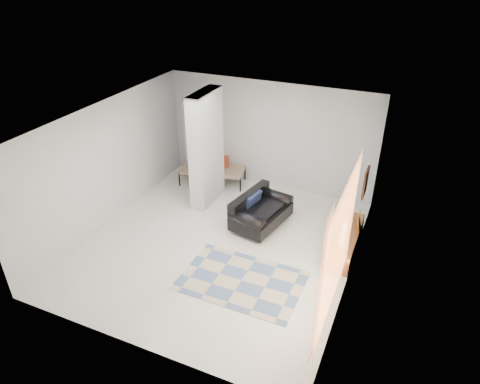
% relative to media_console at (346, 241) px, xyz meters
% --- Properties ---
extents(floor, '(6.00, 6.00, 0.00)m').
position_rel_media_console_xyz_m(floor, '(-2.52, -0.90, -0.20)').
color(floor, beige).
rests_on(floor, ground).
extents(ceiling, '(6.00, 6.00, 0.00)m').
position_rel_media_console_xyz_m(ceiling, '(-2.52, -0.90, 2.60)').
color(ceiling, white).
rests_on(ceiling, wall_back).
extents(wall_back, '(6.00, 0.00, 6.00)m').
position_rel_media_console_xyz_m(wall_back, '(-2.52, 2.10, 1.20)').
color(wall_back, silver).
rests_on(wall_back, ground).
extents(wall_front, '(6.00, 0.00, 6.00)m').
position_rel_media_console_xyz_m(wall_front, '(-2.52, -3.90, 1.20)').
color(wall_front, silver).
rests_on(wall_front, ground).
extents(wall_left, '(0.00, 6.00, 6.00)m').
position_rel_media_console_xyz_m(wall_left, '(-5.27, -0.90, 1.20)').
color(wall_left, silver).
rests_on(wall_left, ground).
extents(wall_right, '(0.00, 6.00, 6.00)m').
position_rel_media_console_xyz_m(wall_right, '(0.23, -0.90, 1.20)').
color(wall_right, silver).
rests_on(wall_right, ground).
extents(partition_column, '(0.35, 1.20, 2.80)m').
position_rel_media_console_xyz_m(partition_column, '(-3.62, 0.70, 1.20)').
color(partition_column, silver).
rests_on(partition_column, floor).
extents(hallway_door, '(0.85, 0.06, 2.04)m').
position_rel_media_console_xyz_m(hallway_door, '(-4.62, 2.06, 0.82)').
color(hallway_door, silver).
rests_on(hallway_door, floor).
extents(curtain, '(0.00, 2.55, 2.55)m').
position_rel_media_console_xyz_m(curtain, '(0.15, -2.05, 1.25)').
color(curtain, orange).
rests_on(curtain, wall_right).
extents(wall_art, '(0.04, 0.45, 0.55)m').
position_rel_media_console_xyz_m(wall_art, '(0.20, -0.00, 1.45)').
color(wall_art, '#34190E').
rests_on(wall_art, wall_right).
extents(media_console, '(0.45, 1.81, 0.80)m').
position_rel_media_console_xyz_m(media_console, '(0.00, 0.00, 0.00)').
color(media_console, brown).
rests_on(media_console, floor).
extents(loveseat, '(1.14, 1.63, 0.76)m').
position_rel_media_console_xyz_m(loveseat, '(-2.02, 0.15, 0.15)').
color(loveseat, silver).
rests_on(loveseat, floor).
extents(daybed, '(1.81, 1.07, 0.77)m').
position_rel_media_console_xyz_m(daybed, '(-3.95, 1.57, 0.21)').
color(daybed, black).
rests_on(daybed, floor).
extents(area_rug, '(2.33, 1.56, 0.01)m').
position_rel_media_console_xyz_m(area_rug, '(-1.62, -1.80, -0.20)').
color(area_rug, '#C5B696').
rests_on(area_rug, floor).
extents(cylinder_lamp, '(0.10, 0.10, 0.54)m').
position_rel_media_console_xyz_m(cylinder_lamp, '(-0.02, -0.47, 0.47)').
color(cylinder_lamp, white).
rests_on(cylinder_lamp, media_console).
extents(bronze_figurine, '(0.14, 0.14, 0.25)m').
position_rel_media_console_xyz_m(bronze_figurine, '(-0.05, 0.45, 0.32)').
color(bronze_figurine, '#331E16').
rests_on(bronze_figurine, media_console).
extents(vase, '(0.18, 0.18, 0.17)m').
position_rel_media_console_xyz_m(vase, '(-0.05, -0.34, 0.28)').
color(vase, white).
rests_on(vase, media_console).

